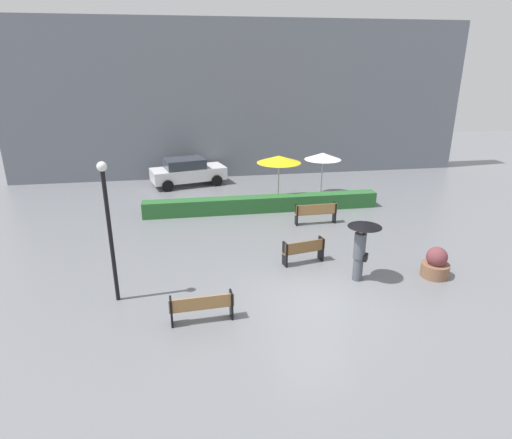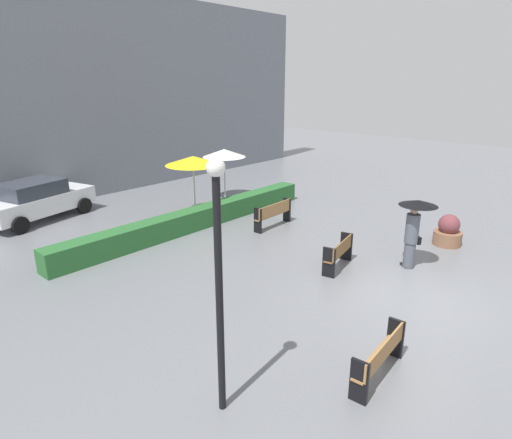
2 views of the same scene
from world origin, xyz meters
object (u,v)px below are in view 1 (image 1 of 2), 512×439
Objects in this scene: pedestrian_with_umbrella at (362,241)px; patio_umbrella_yellow at (279,159)px; bench_mid_center at (304,250)px; bench_near_left at (202,306)px; bench_back_row at (316,212)px; lamp_post at (108,220)px; planter_pot at (436,264)px; patio_umbrella_white at (323,156)px; parked_car at (187,171)px.

patio_umbrella_yellow is at bearing 95.64° from pedestrian_with_umbrella.
bench_near_left is at bearing -139.90° from bench_mid_center.
lamp_post is at bearing -145.74° from bench_back_row.
bench_mid_center is at bearing 133.83° from pedestrian_with_umbrella.
pedestrian_with_umbrella is (1.46, -1.52, 0.87)m from bench_mid_center.
bench_near_left is 11.27m from patio_umbrella_yellow.
bench_mid_center is 4.89m from bench_near_left.
pedestrian_with_umbrella reaches higher than bench_mid_center.
patio_umbrella_yellow is at bearing 85.08° from bench_mid_center.
bench_near_left is (-5.34, -6.93, -0.07)m from bench_back_row.
bench_back_row is 1.80× the size of planter_pot.
patio_umbrella_white is 0.51× the size of parked_car.
planter_pot is 0.25× the size of lamp_post.
patio_umbrella_white is (2.55, 0.88, -0.11)m from patio_umbrella_yellow.
pedestrian_with_umbrella is 2.78m from planter_pot.
planter_pot is 0.43× the size of patio_umbrella_yellow.
parked_car is (-7.96, 12.97, 0.37)m from planter_pot.
parked_car is (-7.04, 3.30, -1.32)m from patio_umbrella_white.
bench_back_row is 5.37m from pedestrian_with_umbrella.
bench_mid_center is 4.41m from planter_pot.
planter_pot is at bearing 10.54° from bench_near_left.
lamp_post reaches higher than bench_mid_center.
bench_mid_center is 0.65× the size of patio_umbrella_yellow.
lamp_post is at bearing -134.57° from patio_umbrella_white.
patio_umbrella_yellow is at bearing 111.49° from planter_pot.
bench_near_left is (-3.74, -3.15, -0.02)m from bench_mid_center.
patio_umbrella_white is at bearing -25.14° from parked_car.
patio_umbrella_white is at bearing 19.03° from patio_umbrella_yellow.
patio_umbrella_yellow reaches higher than patio_umbrella_white.
pedestrian_with_umbrella is at bearing -91.40° from bench_back_row.
bench_near_left is at bearing -33.32° from lamp_post.
bench_mid_center is 1.50× the size of planter_pot.
parked_car is at bearing 126.13° from bench_back_row.
parked_car reaches higher than bench_back_row.
bench_back_row is at bearing 34.26° from lamp_post.
lamp_post is 1.84× the size of patio_umbrella_white.
planter_pot is 0.45× the size of patio_umbrella_white.
patio_umbrella_yellow is 1.05× the size of patio_umbrella_white.
lamp_post is at bearing -166.12° from bench_mid_center.
bench_back_row is at bearing -110.47° from patio_umbrella_white.
bench_mid_center is at bearing -71.00° from parked_car.
bench_mid_center is at bearing 157.37° from planter_pot.
parked_car is (2.32, 12.81, -1.76)m from lamp_post.
bench_near_left is 0.87× the size of pedestrian_with_umbrella.
patio_umbrella_yellow is at bearing 51.69° from lamp_post.
bench_back_row is at bearing 88.60° from pedestrian_with_umbrella.
patio_umbrella_yellow is (0.61, 7.09, 1.73)m from bench_mid_center.
planter_pot reaches higher than bench_back_row.
parked_car is at bearing 90.56° from bench_near_left.
patio_umbrella_yellow reaches higher than bench_near_left.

